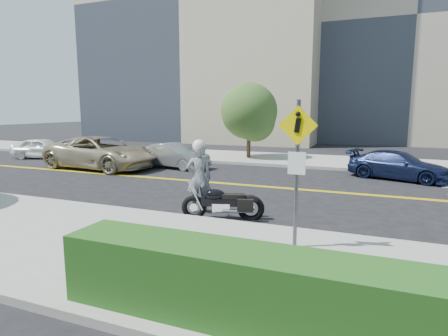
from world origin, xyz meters
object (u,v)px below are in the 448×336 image
Objects in this scene: motorcycle at (223,195)px; parked_car_silver at (174,156)px; parked_car_white at (43,148)px; parked_car_blue at (398,165)px; motorcyclist at (199,176)px; suv at (101,152)px; pedestrian_sign at (297,160)px.

motorcycle is 0.58× the size of parked_car_silver.
parked_car_blue is (19.53, 0.63, -0.03)m from parked_car_white.
parked_car_blue is (5.63, 7.78, -0.46)m from motorcyclist.
suv is at bearing 125.48° from parked_car_silver.
parked_car_silver is at bearing 113.52° from parked_car_blue.
motorcyclist is 0.97× the size of motorcycle.
suv is 3.63m from parked_car_silver.
parked_car_blue is (4.71, 8.20, -0.07)m from motorcycle.
motorcycle is 9.45m from parked_car_blue.
motorcyclist is at bearing 145.85° from pedestrian_sign.
pedestrian_sign is at bearing -119.96° from suv.
parked_car_silver is (-4.76, 6.92, -0.43)m from motorcyclist.
pedestrian_sign is 3.19m from motorcycle.
pedestrian_sign is 4.01m from motorcyclist.
parked_car_blue is at bearing -155.08° from motorcyclist.
parked_car_white is at bearing 98.67° from parked_car_silver.
pedestrian_sign is at bearing -128.65° from parked_car_silver.
motorcycle is at bearing -129.73° from parked_car_white.
pedestrian_sign reaches higher than motorcycle.
parked_car_blue is (13.67, 2.41, -0.22)m from suv.
pedestrian_sign reaches higher than parked_car_white.
parked_car_white is at bearing -56.38° from motorcyclist.
motorcyclist is 0.52× the size of parked_car_blue.
pedestrian_sign is 13.62m from suv.
pedestrian_sign reaches higher than suv.
motorcyclist reaches higher than motorcycle.
parked_car_white is 19.54m from parked_car_blue.
motorcyclist is at bearing -129.89° from parked_car_white.
pedestrian_sign is 12.20m from parked_car_silver.
motorcycle is 10.67m from suv.
motorcycle is (-2.31, 1.77, -1.30)m from pedestrian_sign.
parked_car_silver is at bearing -60.72° from suv.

